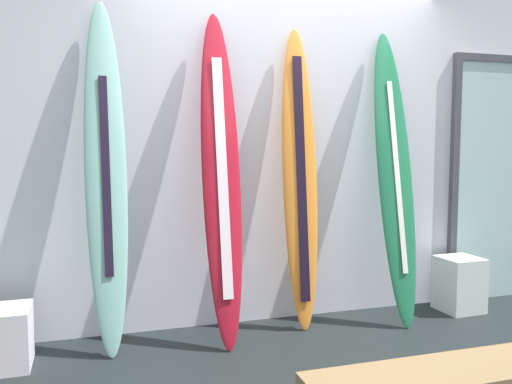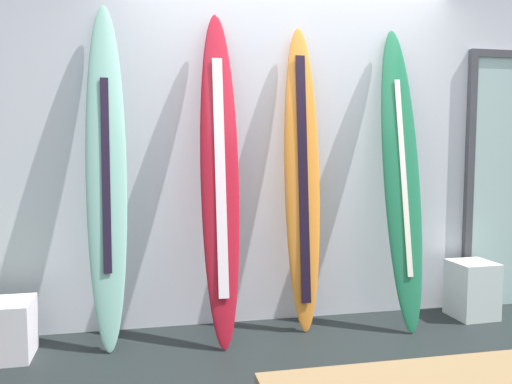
{
  "view_description": "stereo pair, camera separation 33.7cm",
  "coord_description": "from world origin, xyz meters",
  "px_view_note": "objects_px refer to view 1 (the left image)",
  "views": [
    {
      "loc": [
        -1.37,
        -2.5,
        1.33
      ],
      "look_at": [
        -0.3,
        0.95,
        1.01
      ],
      "focal_mm": 36.63,
      "sensor_mm": 36.0,
      "label": 1
    },
    {
      "loc": [
        -1.04,
        -2.59,
        1.33
      ],
      "look_at": [
        -0.3,
        0.95,
        1.01
      ],
      "focal_mm": 36.63,
      "sensor_mm": 36.0,
      "label": 2
    }
  ],
  "objects_px": {
    "surfboard_seafoam": "(106,178)",
    "bench": "(451,383)",
    "glass_door": "(502,175)",
    "surfboard_crimson": "(221,176)",
    "surfboard_sunset": "(300,180)",
    "surfboard_emerald": "(395,176)",
    "display_block_left": "(1,338)",
    "display_block_center": "(459,284)"
  },
  "relations": [
    {
      "from": "surfboard_crimson",
      "to": "surfboard_emerald",
      "type": "height_order",
      "value": "surfboard_crimson"
    },
    {
      "from": "surfboard_seafoam",
      "to": "surfboard_emerald",
      "type": "xyz_separation_m",
      "value": [
        2.08,
        -0.04,
        -0.02
      ]
    },
    {
      "from": "display_block_left",
      "to": "glass_door",
      "type": "height_order",
      "value": "glass_door"
    },
    {
      "from": "surfboard_emerald",
      "to": "display_block_left",
      "type": "relative_size",
      "value": 6.11
    },
    {
      "from": "display_block_left",
      "to": "surfboard_sunset",
      "type": "bearing_deg",
      "value": 4.98
    },
    {
      "from": "surfboard_sunset",
      "to": "glass_door",
      "type": "relative_size",
      "value": 1.05
    },
    {
      "from": "surfboard_seafoam",
      "to": "surfboard_crimson",
      "type": "bearing_deg",
      "value": -4.74
    },
    {
      "from": "bench",
      "to": "display_block_center",
      "type": "bearing_deg",
      "value": 50.69
    },
    {
      "from": "surfboard_seafoam",
      "to": "glass_door",
      "type": "bearing_deg",
      "value": 3.94
    },
    {
      "from": "display_block_left",
      "to": "display_block_center",
      "type": "xyz_separation_m",
      "value": [
        3.34,
        0.11,
        0.04
      ]
    },
    {
      "from": "display_block_left",
      "to": "bench",
      "type": "distance_m",
      "value": 2.53
    },
    {
      "from": "surfboard_sunset",
      "to": "display_block_left",
      "type": "xyz_separation_m",
      "value": [
        -1.98,
        -0.17,
        -0.9
      ]
    },
    {
      "from": "glass_door",
      "to": "display_block_center",
      "type": "bearing_deg",
      "value": -157.86
    },
    {
      "from": "surfboard_sunset",
      "to": "glass_door",
      "type": "height_order",
      "value": "surfboard_sunset"
    },
    {
      "from": "display_block_center",
      "to": "glass_door",
      "type": "bearing_deg",
      "value": 22.14
    },
    {
      "from": "surfboard_crimson",
      "to": "bench",
      "type": "bearing_deg",
      "value": -73.72
    },
    {
      "from": "surfboard_crimson",
      "to": "surfboard_sunset",
      "type": "xyz_separation_m",
      "value": [
        0.61,
        0.11,
        -0.05
      ]
    },
    {
      "from": "glass_door",
      "to": "surfboard_seafoam",
      "type": "bearing_deg",
      "value": -176.06
    },
    {
      "from": "surfboard_sunset",
      "to": "display_block_center",
      "type": "distance_m",
      "value": 1.61
    },
    {
      "from": "surfboard_seafoam",
      "to": "surfboard_sunset",
      "type": "relative_size",
      "value": 1.04
    },
    {
      "from": "glass_door",
      "to": "bench",
      "type": "height_order",
      "value": "glass_door"
    },
    {
      "from": "surfboard_sunset",
      "to": "surfboard_emerald",
      "type": "bearing_deg",
      "value": -6.99
    },
    {
      "from": "surfboard_emerald",
      "to": "display_block_center",
      "type": "height_order",
      "value": "surfboard_emerald"
    },
    {
      "from": "surfboard_sunset",
      "to": "surfboard_emerald",
      "type": "xyz_separation_m",
      "value": [
        0.73,
        -0.09,
        0.02
      ]
    },
    {
      "from": "display_block_center",
      "to": "bench",
      "type": "relative_size",
      "value": 0.36
    },
    {
      "from": "display_block_center",
      "to": "display_block_left",
      "type": "bearing_deg",
      "value": -178.19
    },
    {
      "from": "surfboard_emerald",
      "to": "glass_door",
      "type": "bearing_deg",
      "value": 12.18
    },
    {
      "from": "display_block_left",
      "to": "glass_door",
      "type": "xyz_separation_m",
      "value": [
        3.93,
        0.35,
        0.9
      ]
    },
    {
      "from": "glass_door",
      "to": "surfboard_crimson",
      "type": "bearing_deg",
      "value": -173.57
    },
    {
      "from": "surfboard_sunset",
      "to": "display_block_center",
      "type": "xyz_separation_m",
      "value": [
        1.36,
        -0.07,
        -0.86
      ]
    },
    {
      "from": "surfboard_sunset",
      "to": "surfboard_emerald",
      "type": "relative_size",
      "value": 0.99
    },
    {
      "from": "surfboard_emerald",
      "to": "display_block_left",
      "type": "bearing_deg",
      "value": -178.24
    },
    {
      "from": "surfboard_seafoam",
      "to": "surfboard_emerald",
      "type": "bearing_deg",
      "value": -0.99
    },
    {
      "from": "display_block_center",
      "to": "glass_door",
      "type": "height_order",
      "value": "glass_door"
    },
    {
      "from": "surfboard_seafoam",
      "to": "surfboard_emerald",
      "type": "relative_size",
      "value": 1.03
    },
    {
      "from": "surfboard_crimson",
      "to": "display_block_center",
      "type": "bearing_deg",
      "value": 1.39
    },
    {
      "from": "display_block_left",
      "to": "bench",
      "type": "xyz_separation_m",
      "value": [
        1.88,
        -1.68,
        0.22
      ]
    },
    {
      "from": "surfboard_seafoam",
      "to": "bench",
      "type": "height_order",
      "value": "surfboard_seafoam"
    },
    {
      "from": "surfboard_seafoam",
      "to": "display_block_left",
      "type": "distance_m",
      "value": 1.14
    },
    {
      "from": "surfboard_crimson",
      "to": "display_block_left",
      "type": "distance_m",
      "value": 1.66
    },
    {
      "from": "surfboard_sunset",
      "to": "display_block_left",
      "type": "relative_size",
      "value": 6.05
    },
    {
      "from": "surfboard_crimson",
      "to": "display_block_left",
      "type": "relative_size",
      "value": 6.24
    }
  ]
}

